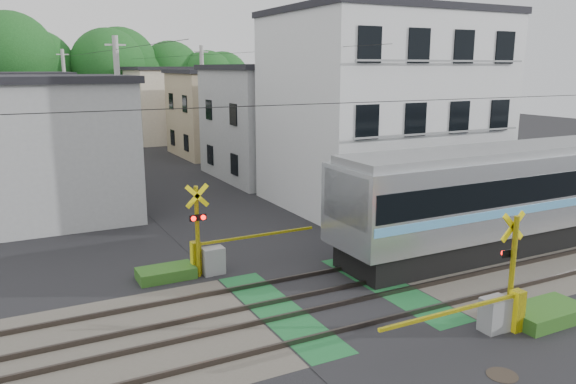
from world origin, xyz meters
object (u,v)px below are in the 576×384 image
apartment_block (382,109)px  pedestrian (110,142)px  commuter_train (546,189)px  crossing_signal_near (499,305)px  crossing_signal_far (210,253)px  manhole_cover (502,375)px

apartment_block → pedestrian: (-9.09, 23.02, -3.76)m
commuter_train → pedestrian: commuter_train is taller
crossing_signal_near → apartment_block: bearing=65.8°
pedestrian → crossing_signal_far: bearing=87.7°
commuter_train → crossing_signal_far: 13.13m
commuter_train → pedestrian: 33.16m
pedestrian → commuter_train: bearing=110.8°
crossing_signal_near → apartment_block: (5.91, 13.15, 3.94)m
pedestrian → manhole_cover: (1.58, -37.77, -0.89)m
commuter_train → apartment_block: bearing=101.9°
crossing_signal_near → crossing_signal_far: size_ratio=1.00×
crossing_signal_far → pedestrian: crossing_signal_far is taller
crossing_signal_near → crossing_signal_far: same height
crossing_signal_far → pedestrian: size_ratio=2.63×
pedestrian → manhole_cover: size_ratio=2.62×
apartment_block → pedestrian: 25.04m
crossing_signal_far → apartment_block: size_ratio=0.46×
apartment_block → manhole_cover: bearing=-117.0°
crossing_signal_near → manhole_cover: crossing_signal_near is taller
crossing_signal_near → manhole_cover: (-1.59, -1.60, -0.70)m
crossing_signal_far → apartment_block: 13.14m
apartment_block → pedestrian: bearing=111.5°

